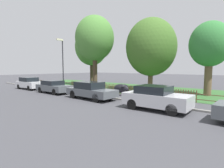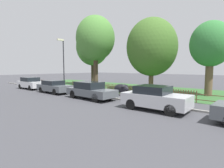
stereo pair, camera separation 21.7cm
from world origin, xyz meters
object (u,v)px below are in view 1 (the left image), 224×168
(tree_behind_motorcycle, at_px, (95,39))
(parked_car_red_compact, at_px, (156,98))
(parked_car_silver_hatchback, at_px, (30,83))
(parked_car_black_saloon, at_px, (54,87))
(covered_motorcycle, at_px, (122,89))
(tree_nearest_kerb, at_px, (91,47))
(street_lamp, at_px, (62,58))
(parked_car_navy_estate, at_px, (91,90))
(tree_far_left, at_px, (210,45))
(tree_mid_park, at_px, (151,47))

(tree_behind_motorcycle, bearing_deg, parked_car_red_compact, -26.59)
(parked_car_silver_hatchback, height_order, parked_car_black_saloon, parked_car_silver_hatchback)
(covered_motorcycle, xyz_separation_m, tree_nearest_kerb, (-9.65, 5.44, 4.95))
(parked_car_silver_hatchback, xyz_separation_m, tree_behind_motorcycle, (5.62, 5.27, 5.24))
(tree_nearest_kerb, relative_size, street_lamp, 1.48)
(parked_car_silver_hatchback, xyz_separation_m, street_lamp, (3.95, 1.85, 2.85))
(parked_car_navy_estate, height_order, tree_far_left, tree_far_left)
(parked_car_black_saloon, height_order, parked_car_red_compact, parked_car_red_compact)
(parked_car_navy_estate, relative_size, tree_nearest_kerb, 0.53)
(street_lamp, bearing_deg, parked_car_red_compact, -8.47)
(parked_car_black_saloon, distance_m, tree_nearest_kerb, 10.46)
(parked_car_navy_estate, bearing_deg, tree_nearest_kerb, 137.24)
(covered_motorcycle, bearing_deg, parked_car_red_compact, -27.07)
(tree_behind_motorcycle, bearing_deg, parked_car_navy_estate, -47.51)
(parked_car_silver_hatchback, bearing_deg, parked_car_red_compact, -1.80)
(parked_car_red_compact, height_order, tree_mid_park, tree_mid_park)
(parked_car_red_compact, distance_m, tree_nearest_kerb, 17.46)
(tree_far_left, bearing_deg, tree_mid_park, 179.17)
(street_lamp, bearing_deg, covered_motorcycle, 9.55)
(parked_car_silver_hatchback, height_order, tree_behind_motorcycle, tree_behind_motorcycle)
(parked_car_navy_estate, xyz_separation_m, tree_mid_park, (1.08, 8.06, 4.04))
(parked_car_red_compact, relative_size, tree_far_left, 0.59)
(parked_car_black_saloon, relative_size, tree_behind_motorcycle, 0.47)
(tree_far_left, bearing_deg, parked_car_black_saloon, -146.28)
(tree_far_left, bearing_deg, street_lamp, -154.87)
(tree_far_left, bearing_deg, parked_car_silver_hatchback, -154.89)
(tree_nearest_kerb, bearing_deg, tree_behind_motorcycle, -38.87)
(tree_nearest_kerb, xyz_separation_m, tree_mid_park, (9.85, -0.37, -0.83))
(parked_car_red_compact, bearing_deg, tree_behind_motorcycle, 151.58)
(covered_motorcycle, bearing_deg, parked_car_navy_estate, -101.30)
(covered_motorcycle, relative_size, tree_nearest_kerb, 0.22)
(covered_motorcycle, distance_m, tree_nearest_kerb, 12.13)
(parked_car_red_compact, height_order, tree_nearest_kerb, tree_nearest_kerb)
(tree_behind_motorcycle, height_order, tree_far_left, tree_behind_motorcycle)
(tree_behind_motorcycle, distance_m, tree_mid_park, 6.61)
(covered_motorcycle, relative_size, tree_behind_motorcycle, 0.21)
(parked_car_navy_estate, bearing_deg, street_lamp, 165.77)
(tree_behind_motorcycle, relative_size, tree_far_left, 1.31)
(parked_car_navy_estate, height_order, parked_car_red_compact, parked_car_red_compact)
(tree_nearest_kerb, xyz_separation_m, tree_far_left, (15.61, -0.45, -1.06))
(tree_mid_park, xyz_separation_m, street_lamp, (-7.49, -6.30, -1.20))
(street_lamp, bearing_deg, tree_far_left, 25.13)
(parked_car_navy_estate, bearing_deg, tree_far_left, 50.47)
(parked_car_silver_hatchback, bearing_deg, tree_mid_park, 33.49)
(tree_far_left, xyz_separation_m, street_lamp, (-13.25, -6.22, -0.97))
(tree_behind_motorcycle, bearing_deg, parked_car_black_saloon, -95.42)
(tree_mid_park, bearing_deg, tree_nearest_kerb, 177.84)
(tree_far_left, bearing_deg, tree_behind_motorcycle, -166.46)
(parked_car_silver_hatchback, relative_size, tree_behind_motorcycle, 0.46)
(tree_behind_motorcycle, xyz_separation_m, tree_mid_park, (5.83, 2.87, -1.19))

